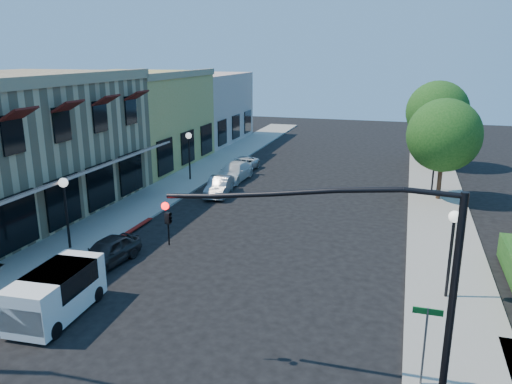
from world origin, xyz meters
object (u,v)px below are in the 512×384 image
(signal_mast_arm, at_px, (368,257))
(street_name_sign, at_px, (426,334))
(street_tree_b, at_px, (437,112))
(lamppost_left_far, at_px, (189,144))
(parked_car_c, at_px, (234,172))
(white_van, at_px, (55,291))
(parked_car_a, at_px, (108,252))
(lamppost_right_far, at_px, (435,152))
(parked_car_b, at_px, (219,186))
(parked_car_d, at_px, (242,164))
(lamppost_left_near, at_px, (65,195))
(street_tree_a, at_px, (444,135))
(lamppost_right_near, at_px, (453,232))

(signal_mast_arm, xyz_separation_m, street_name_sign, (1.64, 0.70, -2.39))
(street_tree_b, distance_m, lamppost_left_far, 20.06)
(parked_car_c, bearing_deg, white_van, -85.93)
(street_tree_b, distance_m, parked_car_a, 29.16)
(lamppost_right_far, relative_size, parked_car_b, 0.97)
(parked_car_a, xyz_separation_m, parked_car_c, (0.37, 15.96, 0.04))
(parked_car_d, bearing_deg, lamppost_left_near, -94.15)
(street_name_sign, height_order, lamppost_right_far, lamppost_right_far)
(lamppost_left_near, relative_size, lamppost_left_far, 1.00)
(white_van, xyz_separation_m, parked_car_b, (-0.11, 16.46, -0.39))
(parked_car_d, bearing_deg, street_tree_b, 26.70)
(street_tree_a, relative_size, parked_car_a, 1.81)
(lamppost_left_far, bearing_deg, parked_car_b, -40.99)
(street_tree_a, bearing_deg, street_name_sign, -93.76)
(white_van, bearing_deg, lamppost_right_near, 22.12)
(lamppost_right_near, relative_size, white_van, 0.89)
(street_tree_a, xyz_separation_m, lamppost_right_near, (-0.30, -14.00, -1.46))
(white_van, xyz_separation_m, parked_car_c, (-0.47, 20.48, -0.36))
(signal_mast_arm, height_order, lamppost_right_near, signal_mast_arm)
(signal_mast_arm, bearing_deg, lamppost_left_far, 125.00)
(signal_mast_arm, xyz_separation_m, lamppost_left_near, (-14.36, 6.50, -1.35))
(street_tree_b, bearing_deg, lamppost_right_far, -92.15)
(white_van, bearing_deg, street_name_sign, -1.55)
(signal_mast_arm, relative_size, lamppost_left_near, 2.24)
(street_tree_b, bearing_deg, signal_mast_arm, -95.51)
(street_tree_a, distance_m, street_name_sign, 20.00)
(lamppost_right_far, height_order, parked_car_c, lamppost_right_far)
(street_name_sign, distance_m, lamppost_left_far, 25.48)
(white_van, relative_size, parked_car_c, 0.90)
(street_tree_b, height_order, white_van, street_tree_b)
(white_van, bearing_deg, signal_mast_arm, -5.51)
(parked_car_c, bearing_deg, street_name_sign, -55.43)
(street_name_sign, height_order, lamppost_left_near, lamppost_left_near)
(signal_mast_arm, xyz_separation_m, lamppost_right_near, (2.64, 6.50, -1.35))
(lamppost_right_far, bearing_deg, street_tree_b, 87.85)
(signal_mast_arm, height_order, parked_car_a, signal_mast_arm)
(signal_mast_arm, relative_size, street_name_sign, 3.20)
(lamppost_left_near, bearing_deg, lamppost_right_near, 0.00)
(signal_mast_arm, distance_m, white_van, 11.28)
(lamppost_left_far, height_order, parked_car_a, lamppost_left_far)
(parked_car_c, xyz_separation_m, parked_car_d, (-0.39, 2.98, -0.10))
(street_tree_b, height_order, parked_car_c, street_tree_b)
(street_tree_b, bearing_deg, lamppost_right_near, -90.72)
(street_name_sign, height_order, parked_car_d, street_name_sign)
(street_tree_a, xyz_separation_m, lamppost_left_far, (-17.30, 0.00, -1.46))
(lamppost_right_far, relative_size, parked_car_d, 0.91)
(street_tree_a, relative_size, parked_car_b, 1.75)
(street_tree_a, distance_m, white_van, 24.04)
(street_tree_a, height_order, parked_car_d, street_tree_a)
(lamppost_left_near, bearing_deg, signal_mast_arm, -24.37)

